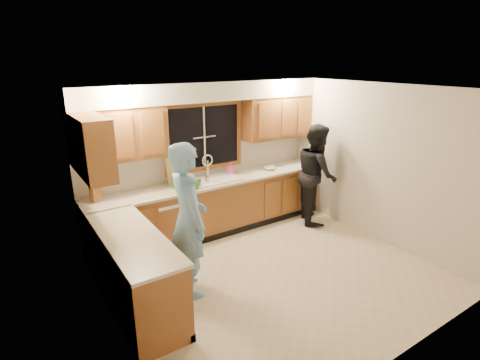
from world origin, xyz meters
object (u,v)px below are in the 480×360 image
(sink, at_px, (214,183))
(man, at_px, (188,220))
(stove, at_px, (152,297))
(soap_bottle, at_px, (230,168))
(dish_crate, at_px, (185,184))
(woman, at_px, (316,174))
(dishwasher, at_px, (168,221))
(knife_block, at_px, (95,193))
(bowl, at_px, (270,168))

(sink, xyz_separation_m, man, (-1.10, -1.32, 0.11))
(stove, relative_size, soap_bottle, 4.42)
(dish_crate, bearing_deg, woman, -11.67)
(dishwasher, height_order, knife_block, knife_block)
(sink, xyz_separation_m, dishwasher, (-0.85, -0.01, -0.45))
(dishwasher, bearing_deg, stove, -117.69)
(dish_crate, bearing_deg, stove, -125.72)
(stove, relative_size, bowl, 4.26)
(sink, distance_m, dishwasher, 0.96)
(dishwasher, relative_size, man, 0.42)
(sink, xyz_separation_m, dish_crate, (-0.57, -0.11, 0.13))
(bowl, bearing_deg, knife_block, 177.67)
(man, distance_m, bowl, 2.60)
(knife_block, relative_size, dish_crate, 0.76)
(stove, bearing_deg, dish_crate, 54.28)
(dish_crate, bearing_deg, bowl, 2.88)
(stove, distance_m, dish_crate, 2.18)
(knife_block, bearing_deg, stove, -107.96)
(dishwasher, bearing_deg, bowl, -0.35)
(dishwasher, xyz_separation_m, knife_block, (-1.00, 0.11, 0.63))
(bowl, bearing_deg, soap_bottle, 167.12)
(man, height_order, dish_crate, man)
(dishwasher, relative_size, knife_block, 3.36)
(knife_block, distance_m, dish_crate, 1.30)
(man, xyz_separation_m, bowl, (2.26, 1.29, -0.03))
(sink, bearing_deg, soap_bottle, 18.84)
(soap_bottle, relative_size, bowl, 0.96)
(man, bearing_deg, dishwasher, -3.72)
(man, xyz_separation_m, knife_block, (-0.75, 1.41, 0.07))
(man, xyz_separation_m, soap_bottle, (1.52, 1.46, 0.05))
(bowl, bearing_deg, sink, 178.67)
(soap_bottle, distance_m, bowl, 0.76)
(stove, height_order, man, man)
(man, relative_size, soap_bottle, 9.53)
(sink, distance_m, dish_crate, 0.60)
(woman, bearing_deg, dishwasher, 108.96)
(stove, xyz_separation_m, soap_bottle, (2.22, 1.97, 0.57))
(sink, bearing_deg, dish_crate, -168.73)
(stove, bearing_deg, soap_bottle, 41.58)
(sink, xyz_separation_m, stove, (-1.80, -1.82, -0.41))
(knife_block, bearing_deg, dishwasher, -25.73)
(sink, relative_size, knife_block, 3.52)
(man, relative_size, knife_block, 7.95)
(stove, bearing_deg, sink, 45.39)
(soap_bottle, bearing_deg, knife_block, -178.82)
(bowl, bearing_deg, woman, -43.07)
(dishwasher, height_order, man, man)
(man, height_order, knife_block, man)
(stove, height_order, dish_crate, dish_crate)
(woman, relative_size, bowl, 8.40)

